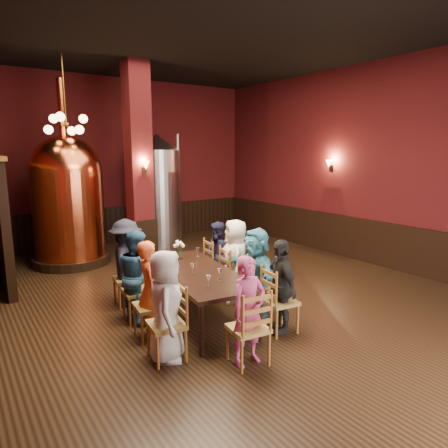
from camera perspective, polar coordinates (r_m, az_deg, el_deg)
room at (r=7.05m, az=-0.93°, el=7.86°), size 10.00×10.02×4.50m
wainscot_right at (r=10.02m, az=18.33°, el=-1.97°), size 0.08×9.90×1.00m
wainscot_back at (r=11.69m, az=-14.47°, el=-0.03°), size 7.90×0.08×1.00m
column at (r=9.39m, az=-12.09°, el=8.31°), size 0.58×0.58×4.50m
pendant_cluster at (r=9.03m, az=-21.62°, el=13.13°), size 0.90×0.90×1.70m
sconce_wall at (r=10.26m, az=15.10°, el=8.07°), size 0.20×0.20×0.36m
sconce_column at (r=9.11m, az=-11.35°, el=7.96°), size 0.20×0.20×0.36m
dining_table at (r=6.21m, az=-3.83°, el=-7.23°), size 1.30×2.51×0.75m
chair_0 at (r=5.14m, az=-8.23°, el=-13.97°), size 0.52×0.52×0.92m
person_0 at (r=5.04m, az=-8.31°, el=-11.49°), size 0.71×0.81×1.40m
chair_1 at (r=5.73m, az=-10.46°, el=-11.39°), size 0.52×0.52×0.92m
person_1 at (r=5.65m, az=-10.53°, el=-9.21°), size 0.44×0.57×1.38m
chair_2 at (r=6.32m, az=-12.20°, el=-9.31°), size 0.52×0.52×0.92m
person_2 at (r=6.24m, az=-12.29°, el=-7.19°), size 0.38×0.71×1.41m
chair_3 at (r=6.94m, az=-13.65°, el=-7.56°), size 0.52×0.52×0.92m
person_3 at (r=6.86m, az=-13.75°, el=-5.39°), size 0.82×1.07×1.47m
chair_4 at (r=5.85m, az=8.00°, el=-10.81°), size 0.52×0.52×0.92m
person_4 at (r=5.78m, az=8.05°, el=-8.76°), size 0.54×0.86×1.36m
chair_5 at (r=6.38m, az=4.51°, el=-8.92°), size 0.52×0.52×0.92m
person_5 at (r=6.30m, az=4.54°, el=-6.82°), size 0.57×1.35×1.41m
chair_6 at (r=6.92m, az=1.63°, el=-7.31°), size 0.52×0.52×0.92m
person_6 at (r=6.84m, az=1.64°, el=-5.28°), size 0.70×0.82×1.43m
chair_7 at (r=7.49m, az=-0.85°, el=-5.91°), size 0.52×0.52×0.92m
person_7 at (r=7.44m, az=-0.85°, el=-4.59°), size 0.32×0.63×1.28m
chair_8 at (r=5.00m, az=3.47°, el=-14.58°), size 0.52×0.52×0.92m
person_8 at (r=4.91m, az=3.50°, el=-12.29°), size 0.51×0.35×1.35m
copper_kettle at (r=9.65m, az=-21.38°, el=3.35°), size 1.73×1.73×4.09m
steel_vessel at (r=11.06m, az=-9.40°, el=4.79°), size 1.29×1.29×2.99m
rose_vase at (r=6.82m, az=-6.36°, el=-3.25°), size 0.19×0.19×0.32m
wine_glass_0 at (r=5.99m, az=-4.49°, el=-6.44°), size 0.07×0.07×0.17m
wine_glass_1 at (r=5.44m, az=-2.20°, el=-8.18°), size 0.07×0.07×0.17m
wine_glass_2 at (r=5.73m, az=-0.60°, el=-7.20°), size 0.07×0.07×0.17m
wine_glass_3 at (r=6.93m, az=-3.79°, el=-4.07°), size 0.07×0.07×0.17m
wine_glass_4 at (r=6.29m, az=-7.27°, el=-5.65°), size 0.07×0.07×0.17m
wine_glass_5 at (r=6.51m, az=-7.47°, el=-5.11°), size 0.07×0.07×0.17m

